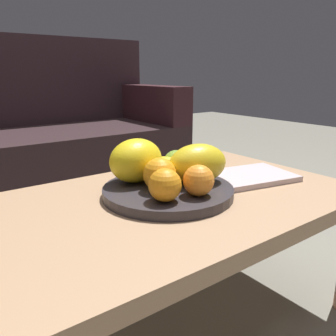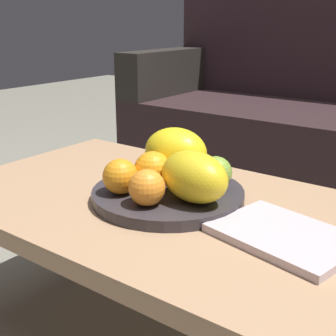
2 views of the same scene
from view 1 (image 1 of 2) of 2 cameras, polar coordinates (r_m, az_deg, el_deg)
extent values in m
plane|color=gray|center=(1.09, -0.10, -24.30)|extent=(8.00, 8.00, 0.00)
cube|color=tan|center=(0.90, -0.11, -6.12)|extent=(1.02, 0.61, 0.04)
cylinder|color=#AA7C5D|center=(1.44, 8.78, -5.96)|extent=(0.05, 0.05, 0.34)
cube|color=black|center=(1.96, -22.42, -0.33)|extent=(1.70, 0.70, 0.40)
cube|color=black|center=(2.17, -25.61, 12.82)|extent=(1.70, 0.14, 0.50)
cube|color=#32191E|center=(2.22, -3.24, 10.67)|extent=(0.14, 0.70, 0.22)
cylinder|color=#322D32|center=(0.90, 0.00, -3.84)|extent=(0.34, 0.34, 0.03)
ellipsoid|color=yellow|center=(0.92, 4.94, 0.72)|extent=(0.18, 0.14, 0.11)
ellipsoid|color=yellow|center=(0.93, -5.30, 1.26)|extent=(0.17, 0.14, 0.12)
sphere|color=orange|center=(0.86, -1.48, -1.01)|extent=(0.08, 0.08, 0.08)
sphere|color=orange|center=(0.82, 5.08, -2.05)|extent=(0.08, 0.08, 0.08)
sphere|color=orange|center=(0.78, -0.51, -2.85)|extent=(0.08, 0.08, 0.08)
sphere|color=#7FA63A|center=(0.99, 1.33, 0.86)|extent=(0.07, 0.07, 0.07)
ellipsoid|color=yellow|center=(0.98, -1.01, -0.44)|extent=(0.08, 0.15, 0.03)
ellipsoid|color=yellow|center=(0.96, -0.66, -0.83)|extent=(0.09, 0.15, 0.03)
ellipsoid|color=yellow|center=(0.95, -0.64, 0.82)|extent=(0.13, 0.13, 0.03)
ellipsoid|color=yellow|center=(0.95, -2.18, 0.84)|extent=(0.15, 0.07, 0.03)
cube|color=beige|center=(1.07, 13.33, -1.32)|extent=(0.28, 0.23, 0.02)
camera|label=2|loc=(1.08, 59.84, 12.24)|focal=49.17mm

